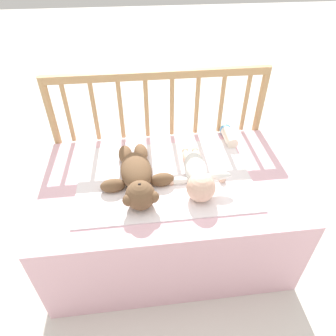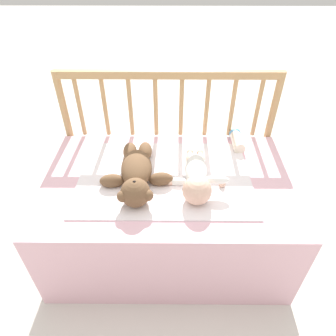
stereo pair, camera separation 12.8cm
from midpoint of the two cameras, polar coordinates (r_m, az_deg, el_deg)
ground_plane at (r=1.64m, az=-2.28°, el=-13.84°), size 12.00×12.00×0.00m
crib_mattress at (r=1.47m, az=-2.50°, el=-8.68°), size 1.10×0.69×0.44m
crib_rail at (r=1.56m, az=-4.04°, el=9.75°), size 1.10×0.04×0.79m
blanket at (r=1.33m, az=-3.46°, el=-1.83°), size 0.76×0.51×0.01m
teddy_bear at (r=1.27m, az=-8.81°, el=-1.59°), size 0.32×0.44×0.12m
baby at (r=1.27m, az=2.72°, el=-1.45°), size 0.26×0.39×0.12m
baby_bottle at (r=1.57m, az=9.09°, el=6.17°), size 0.06×0.18×0.06m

